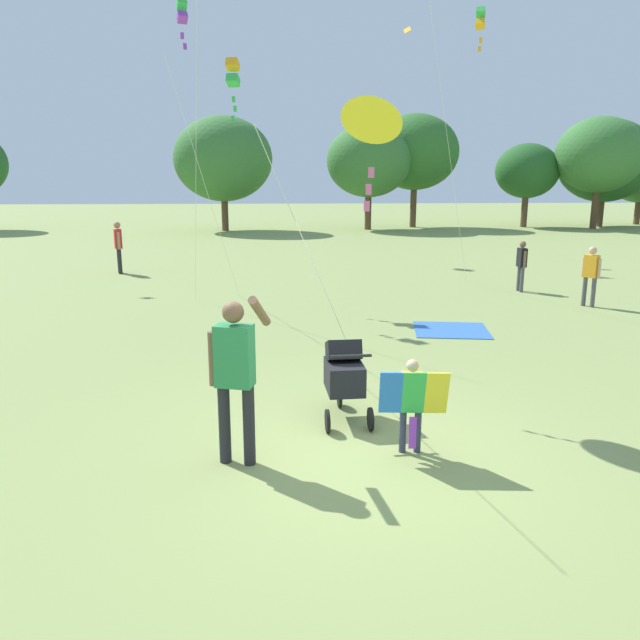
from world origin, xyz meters
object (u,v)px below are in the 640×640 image
kite_adult_black (371,122)px  kite_blue_high (480,22)px  picnic_blanket (451,330)px  child_with_butterfly_kite (412,398)px  person_red_shirt (118,243)px  person_adult_flyer (235,368)px  stroller (344,372)px  person_sitting_far (591,271)px  kite_orange_delta (182,16)px  person_couple_left (522,262)px  kite_green_novelty (232,74)px

kite_adult_black → kite_blue_high: kite_blue_high is taller
kite_adult_black → picnic_blanket: 5.37m
child_with_butterfly_kite → person_red_shirt: person_red_shirt is taller
person_adult_flyer → picnic_blanket: bearing=55.7°
kite_adult_black → stroller: bearing=-111.6°
child_with_butterfly_kite → person_adult_flyer: 1.93m
stroller → kite_adult_black: (0.43, 1.08, 3.05)m
kite_adult_black → person_red_shirt: (-6.24, 11.08, -2.72)m
person_adult_flyer → kite_adult_black: kite_adult_black is taller
stroller → person_sitting_far: (6.32, 6.47, 0.22)m
child_with_butterfly_kite → kite_orange_delta: 11.10m
person_sitting_far → person_adult_flyer: bearing=-134.8°
child_with_butterfly_kite → person_sitting_far: 9.43m
kite_adult_black → person_sitting_far: (5.89, 5.39, -2.84)m
child_with_butterfly_kite → person_red_shirt: 14.70m
person_sitting_far → person_couple_left: person_sitting_far is taller
person_sitting_far → person_red_shirt: bearing=154.9°
kite_green_novelty → stroller: bearing=-77.1°
kite_orange_delta → person_red_shirt: kite_orange_delta is taller
person_red_shirt → person_sitting_far: person_red_shirt is taller
kite_green_novelty → person_red_shirt: bearing=134.8°
child_with_butterfly_kite → person_adult_flyer: bearing=-176.6°
person_adult_flyer → kite_adult_black: size_ratio=0.46×
picnic_blanket → kite_blue_high: bearing=71.1°
kite_orange_delta → person_red_shirt: 7.61m
person_red_shirt → person_sitting_far: size_ratio=1.14×
kite_adult_black → person_red_shirt: kite_adult_black is taller
kite_orange_delta → kite_green_novelty: size_ratio=1.20×
kite_orange_delta → person_sitting_far: (9.22, -1.28, -5.59)m
child_with_butterfly_kite → person_adult_flyer: size_ratio=0.58×
person_couple_left → picnic_blanket: bearing=-125.7°
stroller → kite_orange_delta: bearing=110.5°
kite_adult_black → person_red_shirt: size_ratio=2.51×
person_red_shirt → picnic_blanket: 11.44m
kite_adult_black → kite_green_novelty: bearing=107.9°
child_with_butterfly_kite → kite_orange_delta: (-3.53, 8.80, 5.76)m
child_with_butterfly_kite → kite_adult_black: kite_adult_black is taller
stroller → kite_blue_high: 12.53m
kite_blue_high → person_red_shirt: size_ratio=4.55×
person_sitting_far → person_couple_left: (-0.87, 1.96, -0.04)m
kite_green_novelty → kite_blue_high: bearing=15.4°
kite_adult_black → kite_orange_delta: size_ratio=0.59×
person_sitting_far → picnic_blanket: (-3.78, -2.08, -0.81)m
person_adult_flyer → kite_green_novelty: 10.26m
kite_orange_delta → picnic_blanket: size_ratio=4.76×
stroller → kite_blue_high: (4.44, 9.91, 6.24)m
person_adult_flyer → person_sitting_far: (7.57, 7.63, -0.24)m
picnic_blanket → stroller: bearing=-120.1°
stroller → picnic_blanket: bearing=59.9°
kite_orange_delta → kite_blue_high: 7.66m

